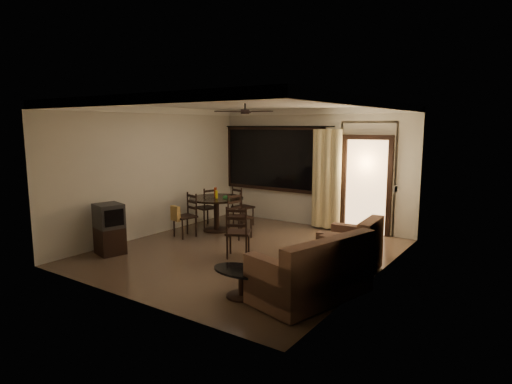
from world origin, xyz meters
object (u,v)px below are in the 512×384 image
Objects in this scene: dining_chair_east at (240,225)px; tv_cabinet at (109,229)px; dining_table at (216,205)px; dining_chair_west at (206,215)px; side_chair at (238,242)px; armchair at (353,250)px; dining_chair_south at (185,223)px; coffee_table at (242,279)px; sofa at (314,274)px; dining_chair_north at (243,214)px.

dining_chair_east is 0.99× the size of tv_cabinet.
dining_table is 0.62m from dining_chair_west.
side_chair is (1.62, -1.34, -0.32)m from dining_table.
dining_chair_west is at bearing 161.34° from armchair.
dining_chair_south is at bearing -104.04° from dining_table.
tv_cabinet reaches higher than dining_chair_east.
side_chair is at bearing -1.51° from dining_chair_south.
dining_chair_south is at bearing 29.15° from dining_chair_west.
dining_chair_west is 1.05× the size of coffee_table.
dining_table is 1.29× the size of tv_cabinet.
tv_cabinet is 0.51× the size of sofa.
dining_chair_south is 4.14m from sofa.
tv_cabinet is (-0.50, -2.54, -0.13)m from dining_table.
dining_table is at bearing 93.30° from tv_cabinet.
dining_chair_north is (0.68, 0.56, 0.00)m from dining_chair_west.
coffee_table is (3.27, -3.00, -0.02)m from dining_chair_west.
side_chair reaches higher than dining_chair_east.
sofa is 2.26m from side_chair.
side_chair is at bearing 138.20° from dining_chair_north.
tv_cabinet is at bearing -85.75° from dining_chair_south.
sofa is at bearing -93.89° from armchair.
side_chair is (-2.03, -0.47, -0.08)m from armchair.
dining_table is at bearing 81.62° from dining_chair_west.
dining_table is 0.66× the size of sofa.
dining_table is 3.76m from armchair.
dining_chair_south is 0.51× the size of sofa.
dining_chair_east is 2.69m from tv_cabinet.
armchair is at bearing 36.37° from tv_cabinet.
sofa is at bearing -6.91° from dining_chair_south.
dining_chair_north is at bearing 150.61° from armchair.
coffee_table is at bearing 9.89° from tv_cabinet.
dining_chair_west is at bearing 53.63° from dining_chair_north.
dining_chair_east is 1.20m from dining_chair_south.
side_chair reaches higher than coffee_table.
coffee_table is at bearing -19.40° from dining_chair_south.
side_chair reaches higher than sofa.
dining_chair_north is at bearing 90.00° from dining_chair_south.
dining_chair_east reaches higher than armchair.
dining_chair_north is at bearing 143.63° from dining_chair_west.
dining_table is 0.91m from dining_chair_south.
sofa is at bearing -112.49° from dining_chair_east.
dining_chair_north is 3.38m from tv_cabinet.
dining_chair_west is 1.00× the size of dining_chair_south.
dining_table is 2.59m from tv_cabinet.
armchair is (3.65, -0.87, -0.24)m from dining_table.
dining_table is 1.32× the size of armchair.
tv_cabinet is at bearing -162.28° from armchair.
dining_chair_north is (0.19, 0.76, -0.33)m from dining_table.
dining_chair_north is 4.41m from coffee_table.
sofa reaches higher than coffee_table.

